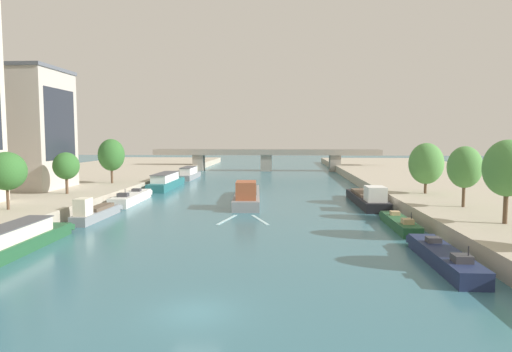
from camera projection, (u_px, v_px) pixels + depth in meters
ground_plane at (195, 313)px, 23.08m from camera, size 400.00×400.00×0.00m
quay_left at (55, 183)px, 79.88m from camera, size 36.00×170.00×1.62m
quay_right at (471, 186)px, 75.52m from camera, size 36.00×170.00×1.62m
barge_midriver at (247, 195)px, 62.01m from camera, size 4.50×20.43×3.50m
wake_behind_barge at (243, 220)px, 49.04m from camera, size 5.59×6.06×0.03m
moored_boat_left_end at (18, 240)px, 35.43m from camera, size 2.85×14.01×2.26m
moored_boat_left_lone at (95, 212)px, 49.12m from camera, size 1.93×10.37×2.76m
moored_boat_left_near at (132, 198)px, 62.18m from camera, size 2.82×12.71×2.35m
moored_boat_left_gap_after at (166, 182)px, 79.31m from camera, size 3.33×16.69×2.75m
moored_boat_left_midway at (189, 174)px, 97.39m from camera, size 2.79×13.31×2.62m
moored_boat_right_second at (443, 257)px, 31.67m from camera, size 2.08×11.74×2.22m
moored_boat_right_lone at (399, 223)px, 44.63m from camera, size 1.87×10.45×2.07m
moored_boat_right_end at (367, 198)px, 59.70m from camera, size 3.30×16.55×3.01m
tree_left_nearest at (6, 171)px, 45.59m from camera, size 3.92×3.92×5.94m
tree_left_by_lamp at (66, 166)px, 58.46m from camera, size 3.35×3.35×5.45m
tree_left_third at (111, 155)px, 71.89m from camera, size 4.17×4.17×7.13m
tree_right_end_of_row at (507, 168)px, 38.05m from camera, size 3.96×3.96×7.23m
tree_right_distant at (465, 167)px, 47.31m from camera, size 3.55×3.55×6.48m
tree_right_far at (426, 164)px, 58.71m from camera, size 4.45×4.45×6.67m
building_left_corner at (22, 129)px, 64.29m from camera, size 11.85×10.98×17.27m
bridge_far at (266, 157)px, 119.73m from camera, size 60.53×4.40×5.77m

